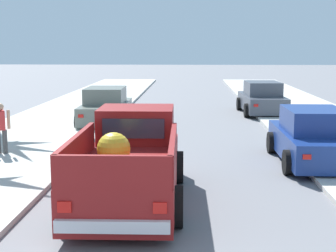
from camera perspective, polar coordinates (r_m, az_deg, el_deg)
The scene contains 8 objects.
sidewalk_left at distance 17.44m, azimuth -16.17°, elevation -1.67°, with size 4.78×60.00×0.12m, color beige.
curb_left at distance 17.15m, azimuth -13.04°, elevation -1.76°, with size 0.16×60.00×0.10m, color silver.
curb_right at distance 17.09m, azimuth 17.35°, elevation -1.98°, with size 0.16×60.00×0.10m, color silver.
pickup_truck at distance 10.59m, azimuth -4.29°, elevation -4.24°, with size 2.27×5.23×1.80m.
car_left_near at distance 20.72m, azimuth -7.10°, elevation 2.13°, with size 2.11×4.30×1.54m.
car_right_mid at distance 14.33m, azimuth 16.18°, elevation -1.32°, with size 2.03×4.26×1.54m.
car_left_far at distance 24.26m, azimuth 10.68°, elevation 3.06°, with size 2.14×4.31×1.54m.
pedestrian at distance 15.26m, azimuth -18.53°, elevation -0.04°, with size 0.57×0.44×1.59m.
Camera 1 is at (0.11, -4.21, 3.24)m, focal length 53.45 mm.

